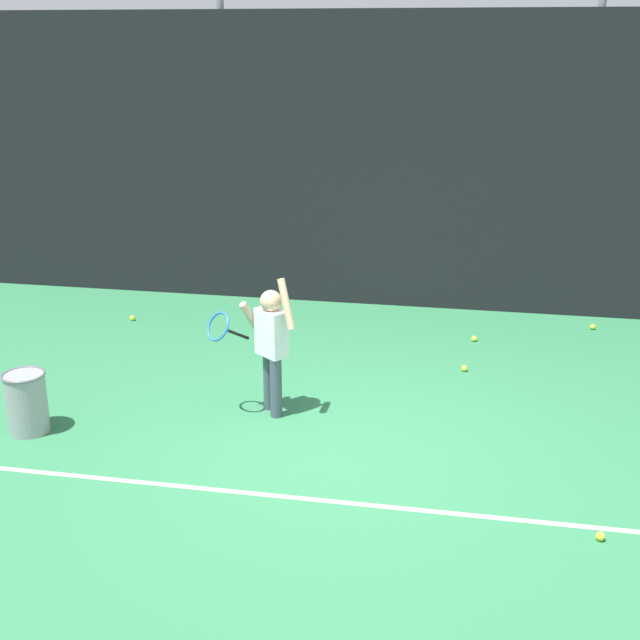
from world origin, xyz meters
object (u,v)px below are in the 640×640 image
object	(u,v)px
tennis_ball_0	(600,536)
tennis_ball_5	(593,327)
tennis_player	(269,340)
ball_hopper	(27,402)
tennis_ball_7	(474,339)
tennis_ball_4	(464,368)
tennis_ball_2	(132,318)

from	to	relation	value
tennis_ball_0	tennis_ball_5	distance (m)	4.59
tennis_player	tennis_ball_5	xyz separation A→B (m)	(3.28, 2.97, -0.69)
ball_hopper	tennis_ball_7	xyz separation A→B (m)	(3.92, 3.07, -0.26)
ball_hopper	tennis_ball_4	distance (m)	4.38
tennis_ball_0	tennis_player	bearing A→B (deg)	150.10
ball_hopper	tennis_ball_0	distance (m)	4.90
tennis_ball_5	ball_hopper	bearing A→B (deg)	-144.89
tennis_ball_0	tennis_ball_7	bearing A→B (deg)	103.18
tennis_ball_2	tennis_ball_7	xyz separation A→B (m)	(4.21, 0.04, 0.00)
tennis_ball_2	tennis_player	bearing A→B (deg)	-43.97
ball_hopper	tennis_ball_4	size ratio (longest dim) A/B	8.52
tennis_ball_4	tennis_ball_7	world-z (taller)	same
tennis_ball_2	tennis_ball_4	bearing A→B (deg)	-12.32
tennis_ball_0	tennis_ball_7	distance (m)	3.99
ball_hopper	tennis_ball_7	world-z (taller)	ball_hopper
ball_hopper	tennis_ball_2	size ratio (longest dim) A/B	8.52
tennis_ball_0	tennis_ball_5	bearing A→B (deg)	83.80
tennis_ball_5	tennis_ball_7	bearing A→B (deg)	-154.26
ball_hopper	tennis_ball_4	world-z (taller)	ball_hopper
tennis_player	ball_hopper	size ratio (longest dim) A/B	2.40
ball_hopper	tennis_ball_2	bearing A→B (deg)	95.49
tennis_ball_5	tennis_ball_4	bearing A→B (deg)	-132.96
tennis_ball_0	tennis_ball_5	size ratio (longest dim) A/B	1.00
ball_hopper	tennis_ball_0	bearing A→B (deg)	-9.68
tennis_ball_4	tennis_ball_5	distance (m)	2.20
tennis_player	tennis_ball_0	xyz separation A→B (m)	(2.79, -1.60, -0.69)
tennis_ball_5	tennis_ball_7	world-z (taller)	same
ball_hopper	tennis_ball_5	bearing A→B (deg)	35.11
ball_hopper	tennis_ball_2	distance (m)	3.05
ball_hopper	tennis_ball_5	distance (m)	6.51
tennis_ball_4	tennis_ball_2	bearing A→B (deg)	167.68
ball_hopper	tennis_ball_0	world-z (taller)	ball_hopper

